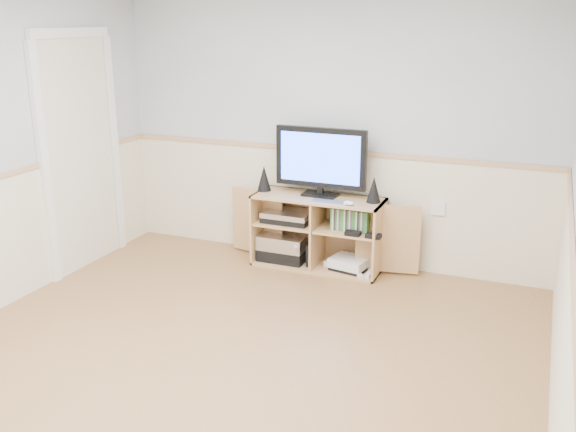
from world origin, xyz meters
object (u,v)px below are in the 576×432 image
object	(u,v)px
media_cabinet	(320,230)
keyboard	(329,202)
monitor	(321,160)
game_consoles	(348,264)

from	to	relation	value
media_cabinet	keyboard	distance (m)	0.41
media_cabinet	keyboard	world-z (taller)	keyboard
keyboard	media_cabinet	bearing A→B (deg)	125.11
monitor	media_cabinet	bearing A→B (deg)	90.00
media_cabinet	keyboard	size ratio (longest dim) A/B	5.93
game_consoles	media_cabinet	bearing A→B (deg)	167.60
game_consoles	keyboard	bearing A→B (deg)	-139.39
media_cabinet	game_consoles	bearing A→B (deg)	-12.40
media_cabinet	monitor	bearing A→B (deg)	-90.00
media_cabinet	game_consoles	xyz separation A→B (m)	(0.30, -0.07, -0.26)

